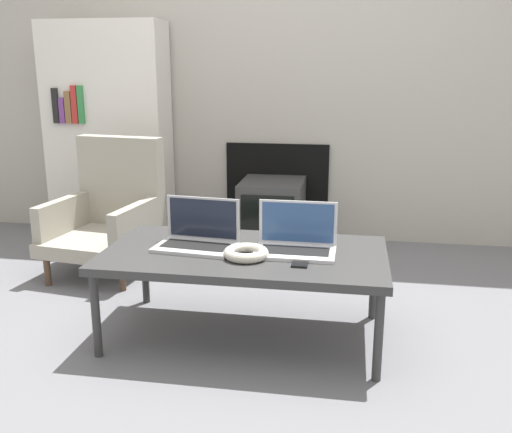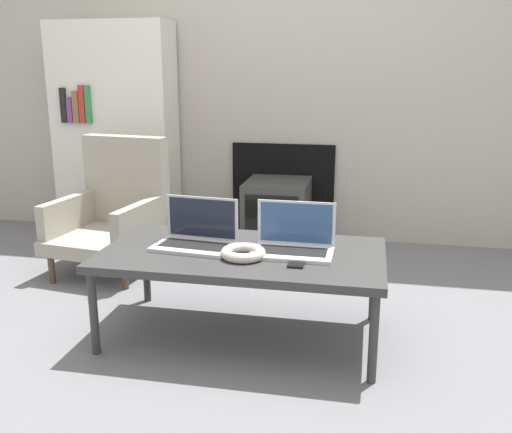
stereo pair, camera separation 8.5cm
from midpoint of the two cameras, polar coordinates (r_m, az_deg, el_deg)
name	(u,v)px [view 2 (the right image)]	position (r m, az deg, el deg)	size (l,w,h in m)	color
ground_plane	(237,348)	(2.54, -0.97, -13.02)	(14.00, 14.00, 0.00)	slate
wall_back	(295,50)	(3.97, 4.56, 16.24)	(7.00, 0.08, 2.60)	#ADA89E
table	(242,258)	(2.50, -0.39, -4.13)	(1.23, 0.66, 0.40)	#333333
laptop_left	(197,236)	(2.56, -5.01, -1.96)	(0.37, 0.25, 0.21)	#B2B2B7
laptop_right	(294,242)	(2.48, 4.78, -2.54)	(0.35, 0.22, 0.21)	silver
headphones	(243,253)	(2.40, -0.28, -3.66)	(0.19, 0.19, 0.04)	beige
phone	(297,262)	(2.35, 5.17, -4.58)	(0.07, 0.14, 0.01)	black
tv	(277,214)	(3.82, 2.77, 0.24)	(0.41, 0.46, 0.45)	#383838
armchair	(115,210)	(3.51, -13.25, 0.68)	(0.62, 0.67, 0.78)	gray
bookshelf	(116,132)	(4.13, -13.27, 8.25)	(0.83, 0.32, 1.48)	silver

